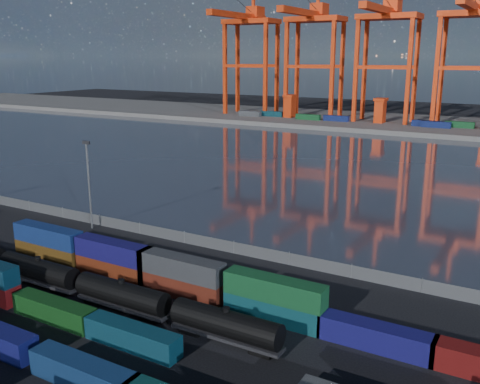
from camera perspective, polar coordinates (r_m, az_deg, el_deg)
The scene contains 12 objects.
ground at distance 68.16m, azimuth -13.14°, elevation -13.67°, with size 700.00×700.00×0.00m, color black.
harbor_water at distance 157.20m, azimuth 13.87°, elevation 2.32°, with size 700.00×700.00×0.00m, color #2E3542.
far_quay at distance 258.39m, azimuth 20.61°, elevation 6.62°, with size 700.00×70.00×2.00m, color #514F4C.
container_row_south at distance 65.32m, azimuth -23.97°, elevation -13.81°, with size 114.44×2.57×5.48m.
container_row_mid at distance 64.91m, azimuth -14.35°, elevation -13.33°, with size 141.53×2.47×5.27m.
container_row_north at distance 78.98m, azimuth -12.05°, elevation -7.67°, with size 141.55×2.64×5.62m.
tanker_string at distance 87.01m, azimuth -23.94°, elevation -6.72°, with size 91.46×3.00×4.29m.
waterfront_fence at distance 88.20m, azimuth -0.66°, elevation -5.95°, with size 160.12×0.12×2.20m.
yard_light_mast at distance 102.49m, azimuth -15.83°, elevation 1.22°, with size 1.60×0.40×16.60m.
gantry_cranes at distance 251.45m, azimuth 19.45°, elevation 16.12°, with size 201.90×51.64×69.93m.
quay_containers at distance 246.04m, azimuth 17.53°, elevation 7.06°, with size 172.58×10.99×2.60m.
straddle_carriers at distance 248.30m, azimuth 19.77°, elevation 8.00°, with size 140.00×7.00×11.10m.
Camera 1 is at (42.40, -43.05, 31.55)m, focal length 40.00 mm.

